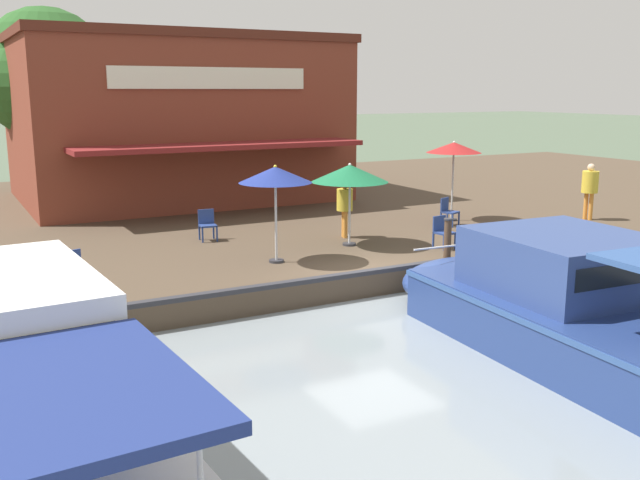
{
  "coord_description": "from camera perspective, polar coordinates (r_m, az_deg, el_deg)",
  "views": [
    {
      "loc": [
        13.06,
        -8.5,
        4.67
      ],
      "look_at": [
        -1.0,
        -0.86,
        1.3
      ],
      "focal_mm": 40.0,
      "sensor_mm": 36.0,
      "label": 1
    }
  ],
  "objects": [
    {
      "name": "cafe_chair_beside_entrance",
      "position": [
        15.47,
        -19.02,
        -2.2
      ],
      "size": [
        0.56,
        0.56,
        0.85
      ],
      "color": "navy",
      "rests_on": "quay_deck"
    },
    {
      "name": "waterfront_restaurant",
      "position": [
        28.27,
        -11.6,
        9.55
      ],
      "size": [
        10.42,
        11.47,
        6.06
      ],
      "color": "brown",
      "rests_on": "quay_deck"
    },
    {
      "name": "person_at_quay_edge",
      "position": [
        19.94,
        1.99,
        2.98
      ],
      "size": [
        0.45,
        0.45,
        1.59
      ],
      "color": "orange",
      "rests_on": "quay_deck"
    },
    {
      "name": "motorboat_nearest_quay",
      "position": [
        13.59,
        19.98,
        -5.35
      ],
      "size": [
        9.67,
        3.89,
        2.23
      ],
      "color": "navy",
      "rests_on": "river_water"
    },
    {
      "name": "patio_umbrella_near_quay_edge",
      "position": [
        22.83,
        10.66,
        7.25
      ],
      "size": [
        1.72,
        1.72,
        2.52
      ],
      "color": "#B7B7B7",
      "rests_on": "quay_deck"
    },
    {
      "name": "cafe_chair_far_corner_seat",
      "position": [
        22.14,
        10.21,
        2.36
      ],
      "size": [
        0.57,
        0.57,
        0.85
      ],
      "color": "navy",
      "rests_on": "quay_deck"
    },
    {
      "name": "person_near_entrance",
      "position": [
        24.27,
        20.79,
        4.19
      ],
      "size": [
        0.51,
        0.51,
        1.8
      ],
      "color": "orange",
      "rests_on": "quay_deck"
    },
    {
      "name": "quay_deck",
      "position": [
        25.89,
        -8.93,
        2.03
      ],
      "size": [
        22.0,
        56.0,
        0.6
      ],
      "primitive_type": "cube",
      "color": "#4C3D2D",
      "rests_on": "ground"
    },
    {
      "name": "patio_umbrella_back_row",
      "position": [
        18.78,
        2.4,
        5.35
      ],
      "size": [
        2.03,
        2.03,
        2.2
      ],
      "color": "#B7B7B7",
      "rests_on": "quay_deck"
    },
    {
      "name": "mooring_post",
      "position": [
        17.59,
        10.17,
        0.08
      ],
      "size": [
        0.22,
        0.22,
        1.03
      ],
      "color": "#473323",
      "rests_on": "quay_deck"
    },
    {
      "name": "quay_edge_fender",
      "position": [
        16.17,
        4.21,
        -2.53
      ],
      "size": [
        0.2,
        50.4,
        0.1
      ],
      "primitive_type": "cube",
      "color": "#2D2D33",
      "rests_on": "quay_deck"
    },
    {
      "name": "patio_umbrella_mid_patio_left",
      "position": [
        16.88,
        -3.6,
        5.21
      ],
      "size": [
        1.74,
        1.74,
        2.35
      ],
      "color": "#B7B7B7",
      "rests_on": "quay_deck"
    },
    {
      "name": "tree_behind_restaurant",
      "position": [
        30.66,
        -21.27,
        12.05
      ],
      "size": [
        5.43,
        5.17,
        7.3
      ],
      "color": "brown",
      "rests_on": "quay_deck"
    },
    {
      "name": "cafe_chair_under_first_umbrella",
      "position": [
        19.88,
        -9.01,
        1.33
      ],
      "size": [
        0.49,
        0.49,
        0.85
      ],
      "color": "navy",
      "rests_on": "quay_deck"
    },
    {
      "name": "ground_plane",
      "position": [
        16.26,
        4.37,
        -4.83
      ],
      "size": [
        220.0,
        220.0,
        0.0
      ],
      "primitive_type": "plane",
      "color": "#4C5B47"
    },
    {
      "name": "motorboat_fourth_along",
      "position": [
        9.41,
        -23.42,
        -12.34
      ],
      "size": [
        9.09,
        3.14,
        2.45
      ],
      "color": "white",
      "rests_on": "river_water"
    },
    {
      "name": "cafe_chair_mid_patio",
      "position": [
        18.9,
        9.78,
        0.76
      ],
      "size": [
        0.49,
        0.49,
        0.85
      ],
      "color": "navy",
      "rests_on": "quay_deck"
    }
  ]
}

